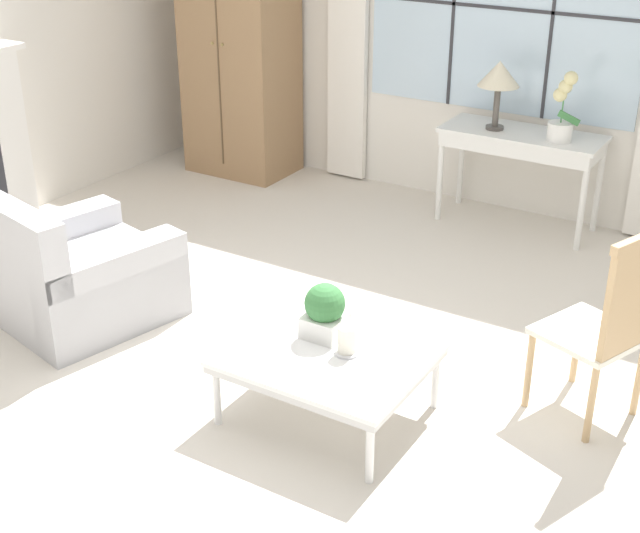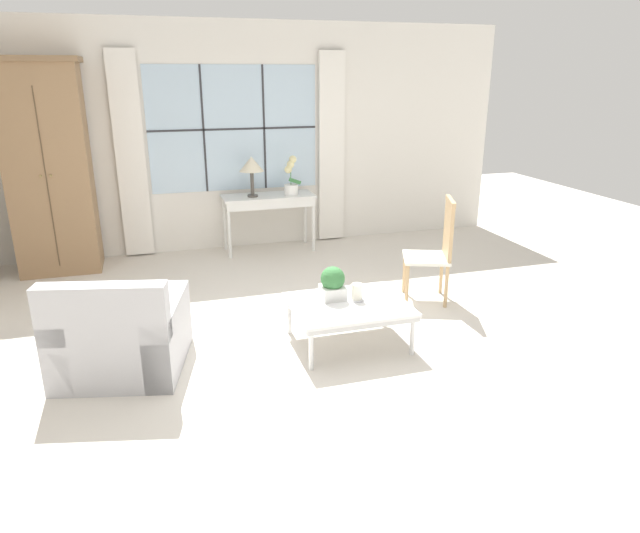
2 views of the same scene
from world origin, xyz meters
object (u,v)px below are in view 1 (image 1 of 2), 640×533
Objects in this scene: coffee_table at (328,359)px; potted_plant_small at (325,311)px; armchair_upholstered at (77,277)px; side_chair_wooden at (611,318)px; table_lamp at (499,76)px; pillar_candle at (347,341)px; potted_orchid at (562,114)px; armoire at (239,33)px; console_table at (522,144)px.

potted_plant_small is (-0.10, 0.13, 0.18)m from coffee_table.
coffee_table is at bearing -3.09° from armchair_upholstered.
side_chair_wooden is 1.09× the size of coffee_table.
table_lamp is at bearing 124.04° from side_chair_wooden.
pillar_candle is at bearing -82.59° from table_lamp.
pillar_candle is at bearing -92.67° from potted_orchid.
potted_orchid reaches higher than coffee_table.
armchair_upholstered reaches higher than potted_plant_small.
side_chair_wooden is at bearing 30.01° from coffee_table.
armoire is 2.53m from console_table.
potted_orchid is at bearing -0.38° from armoire.
side_chair_wooden is at bearing -29.83° from armoire.
console_table is at bearing 89.45° from potted_plant_small.
pillar_candle is (0.36, -2.77, -0.67)m from table_lamp.
side_chair_wooden is 1.38m from potted_plant_small.
potted_orchid is 0.51× the size of coffee_table.
side_chair_wooden is 1.26m from pillar_candle.
armoire is at bearing 105.13° from armchair_upholstered.
pillar_candle is at bearing -1.84° from armchair_upholstered.
coffee_table is 0.14m from pillar_candle.
table_lamp is at bearing 177.12° from potted_orchid.
table_lamp reaches higher than potted_plant_small.
potted_orchid reaches higher than armchair_upholstered.
armoire is 2.94m from armchair_upholstered.
potted_plant_small is at bearing 1.15° from armchair_upholstered.
armoire reaches higher than potted_orchid.
potted_orchid is (2.76, -0.02, -0.27)m from armoire.
side_chair_wooden reaches higher than console_table.
console_table is 2.35× the size of potted_orchid.
coffee_table is (-1.17, -0.67, -0.25)m from side_chair_wooden.
table_lamp is at bearing 93.79° from potted_plant_small.
side_chair_wooden is (2.98, 0.58, 0.31)m from armchair_upholstered.
pillar_candle is (0.18, -0.10, -0.07)m from potted_plant_small.
console_table is 0.40m from potted_orchid.
console_table is 0.52m from table_lamp.
potted_orchid is (0.49, -0.02, -0.20)m from table_lamp.
coffee_table is at bearing -88.54° from console_table.
table_lamp is at bearing -168.95° from console_table.
armoire reaches higher than console_table.
table_lamp is (2.27, 0.01, -0.07)m from armoire.
armchair_upholstered is 1.91m from pillar_candle.
table_lamp is 0.53m from potted_orchid.
potted_plant_small is at bearing -86.21° from table_lamp.
armchair_upholstered is at bearing -119.59° from table_lamp.
armoire is 4.32m from side_chair_wooden.
pillar_candle is at bearing 23.49° from coffee_table.
armoire is at bearing 132.51° from potted_plant_small.
potted_plant_small is (0.18, -2.67, -0.60)m from table_lamp.
console_table is 4.07× the size of potted_plant_small.
armchair_upholstered is 1.06× the size of side_chair_wooden.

